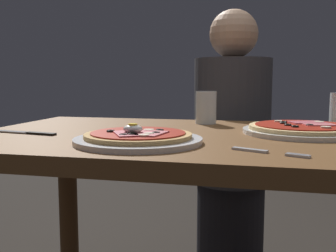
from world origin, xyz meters
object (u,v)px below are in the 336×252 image
at_px(fork, 263,151).
at_px(knife, 29,133).
at_px(pizza_across_left, 302,129).
at_px(dining_table, 202,179).
at_px(diner_person, 231,158).
at_px(pizza_foreground, 138,138).
at_px(water_glass_near, 206,110).

xyz_separation_m(fork, knife, (-0.61, 0.14, 0.00)).
distance_m(pizza_across_left, fork, 0.33).
xyz_separation_m(dining_table, pizza_across_left, (0.26, 0.07, 0.14)).
distance_m(dining_table, diner_person, 0.64).
distance_m(fork, diner_person, 0.90).
bearing_deg(diner_person, fork, 97.77).
bearing_deg(pizza_foreground, dining_table, 55.81).
distance_m(pizza_foreground, fork, 0.28).
bearing_deg(knife, diner_person, 56.51).
height_order(dining_table, pizza_foreground, pizza_foreground).
bearing_deg(pizza_foreground, diner_person, 79.03).
xyz_separation_m(pizza_across_left, water_glass_near, (-0.28, 0.18, 0.03)).
relative_size(pizza_across_left, knife, 1.60).
bearing_deg(pizza_across_left, pizza_foreground, -146.84).
relative_size(fork, diner_person, 0.13).
relative_size(water_glass_near, knife, 0.55).
relative_size(dining_table, pizza_across_left, 3.97).
bearing_deg(diner_person, knife, 56.51).
relative_size(pizza_foreground, diner_person, 0.25).
bearing_deg(pizza_across_left, water_glass_near, 147.01).
height_order(pizza_foreground, knife, pizza_foreground).
relative_size(water_glass_near, diner_person, 0.09).
bearing_deg(dining_table, pizza_foreground, -124.19).
distance_m(pizza_across_left, diner_person, 0.64).
distance_m(water_glass_near, diner_person, 0.45).
xyz_separation_m(pizza_across_left, knife, (-0.71, -0.17, -0.01)).
bearing_deg(fork, knife, 167.21).
bearing_deg(pizza_across_left, knife, -166.52).
bearing_deg(water_glass_near, dining_table, -84.29).
relative_size(pizza_across_left, water_glass_near, 2.93).
xyz_separation_m(dining_table, pizza_foreground, (-0.12, -0.18, 0.14)).
distance_m(knife, diner_person, 0.90).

